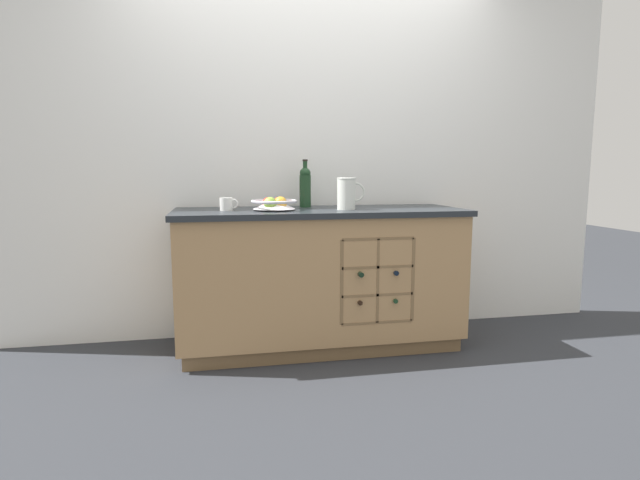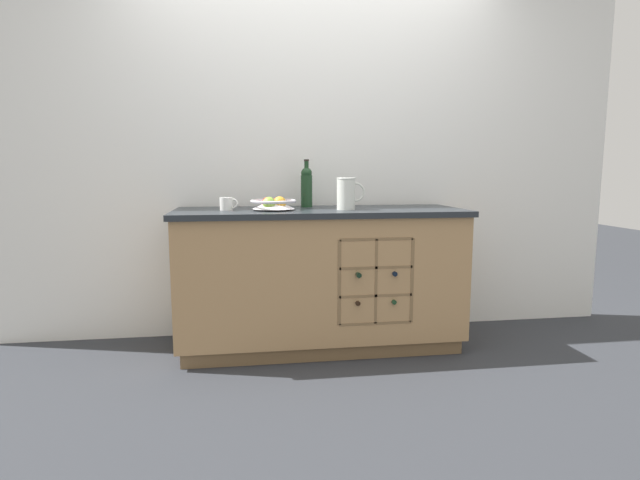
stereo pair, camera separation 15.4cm
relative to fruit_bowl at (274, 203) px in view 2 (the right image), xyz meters
The scene contains 7 objects.
ground_plane 0.98m from the fruit_bowl, 10.47° to the left, with size 14.00×14.00×0.00m, color #2D3035.
back_wall 0.62m from the fruit_bowl, 55.60° to the left, with size 4.40×0.06×2.55m, color white.
kitchen_island 0.57m from the fruit_bowl, ahead, with size 1.80×0.66×0.89m.
fruit_bowl is the anchor object (origin of this frame).
white_pitcher 0.45m from the fruit_bowl, ahead, with size 0.18×0.12×0.20m.
ceramic_mug 0.28m from the fruit_bowl, behind, with size 0.11×0.08×0.08m.
standing_wine_bottle 0.35m from the fruit_bowl, 46.39° to the left, with size 0.08×0.08×0.31m.
Camera 2 is at (-0.46, -3.09, 1.13)m, focal length 28.00 mm.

